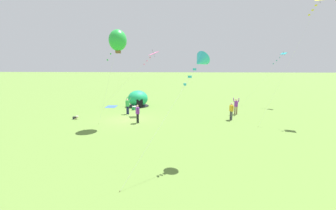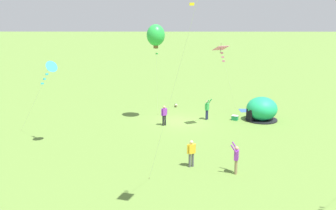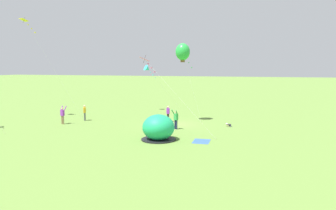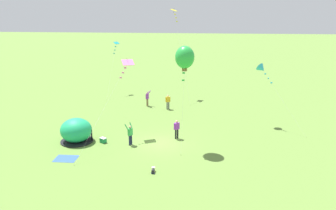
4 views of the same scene
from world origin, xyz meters
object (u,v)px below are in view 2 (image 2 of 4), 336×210
Objects in this scene: person_near_tent at (236,158)px; kite_pink at (221,50)px; toddler_crawling at (176,105)px; kite_green at (156,35)px; person_flying_kite at (207,109)px; person_far_back at (164,114)px; cooler_box at (235,118)px; popup_tent at (262,109)px; person_watching_sky at (191,152)px; kite_cyan at (50,69)px.

person_near_tent is 0.24× the size of kite_pink.
kite_green reaches higher than toddler_crawling.
kite_pink reaches higher than person_flying_kite.
person_far_back is 0.91× the size of person_near_tent.
person_near_tent is 11.95m from person_flying_kite.
person_far_back is at bearing 116.86° from kite_green.
popup_tent is at bearing -179.38° from cooler_box.
kite_green is at bearing 70.86° from toddler_crawling.
person_watching_sky is 0.91× the size of person_near_tent.
toddler_crawling is 10.25m from kite_pink.
kite_green reaches higher than person_far_back.
kite_cyan is (8.88, 11.68, 5.40)m from toddler_crawling.
person_watching_sky is at bearing 92.79° from toddler_crawling.
cooler_box is 6.50m from person_far_back.
person_watching_sky is (-0.76, 15.59, 0.79)m from toddler_crawling.
person_watching_sky is 0.22× the size of kite_pink.
kite_cyan is (16.39, 6.81, 4.59)m from popup_tent.
person_flying_kite is (-1.95, -10.89, 0.03)m from person_watching_sky.
person_watching_sky is 10.24m from kite_pink.
popup_tent reaches higher than person_watching_sky.
person_far_back is at bearing 11.16° from popup_tent.
person_far_back reaches higher than toddler_crawling.
person_far_back is 0.22× the size of kite_pink.
person_far_back is at bearing -9.83° from kite_pink.
person_watching_sky is 0.91× the size of person_flying_kite.
kite_green reaches higher than person_near_tent.
person_near_tent is (-4.43, 10.06, 0.03)m from person_far_back.
toddler_crawling is at bearing -78.58° from person_near_tent.
popup_tent is 0.36× the size of kite_pink.
kite_cyan is at bearing 31.11° from person_flying_kite.
person_near_tent is at bearing 113.77° from person_far_back.
kite_green is at bearing -137.35° from kite_cyan.
cooler_box is 0.08× the size of kite_green.
person_near_tent reaches higher than toddler_crawling.
person_far_back is at bearing 14.96° from cooler_box.
cooler_box reaches higher than toddler_crawling.
kite_cyan is (11.59, 6.99, 4.58)m from person_flying_kite.
kite_green is (0.72, -1.42, 6.49)m from person_far_back.
popup_tent is at bearing 146.99° from toddler_crawling.
person_flying_kite is 14.29m from kite_cyan.
person_flying_kite is (2.46, -0.21, 0.78)m from cooler_box.
toddler_crawling is 0.32× the size of person_far_back.
person_near_tent reaches higher than person_watching_sky.
person_near_tent is 10.74m from kite_pink.
person_near_tent is (-2.60, 1.04, 0.03)m from person_watching_sky.
toddler_crawling is 0.07× the size of kite_pink.
kite_green is (4.50, 0.46, 6.46)m from person_flying_kite.
person_flying_kite is (0.65, -11.93, -0.00)m from person_near_tent.
kite_cyan is (12.24, -4.94, 4.58)m from person_near_tent.
person_far_back is 0.28× the size of kite_cyan.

